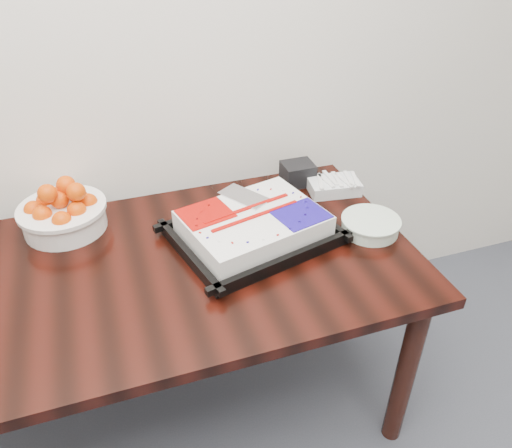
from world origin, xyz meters
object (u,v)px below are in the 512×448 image
object	(u,v)px
table	(143,290)
cake_tray	(253,227)
plate_stack	(370,225)
napkin_box	(298,173)
tangerine_bowl	(62,209)

from	to	relation	value
table	cake_tray	world-z (taller)	cake_tray
table	plate_stack	size ratio (longest dim) A/B	8.70
table	cake_tray	xyz separation A→B (m)	(0.40, 0.04, 0.13)
napkin_box	cake_tray	bearing A→B (deg)	-133.63
cake_tray	tangerine_bowl	size ratio (longest dim) A/B	1.96
cake_tray	plate_stack	xyz separation A→B (m)	(0.40, -0.09, -0.02)
table	plate_stack	xyz separation A→B (m)	(0.80, -0.05, 0.11)
tangerine_bowl	plate_stack	world-z (taller)	tangerine_bowl
table	cake_tray	size ratio (longest dim) A/B	3.04
tangerine_bowl	plate_stack	xyz separation A→B (m)	(1.01, -0.36, -0.06)
cake_tray	tangerine_bowl	distance (m)	0.67
cake_tray	napkin_box	xyz separation A→B (m)	(0.29, 0.31, -0.00)
table	tangerine_bowl	xyz separation A→B (m)	(-0.21, 0.31, 0.17)
cake_tray	tangerine_bowl	bearing A→B (deg)	155.97
tangerine_bowl	napkin_box	bearing A→B (deg)	2.28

